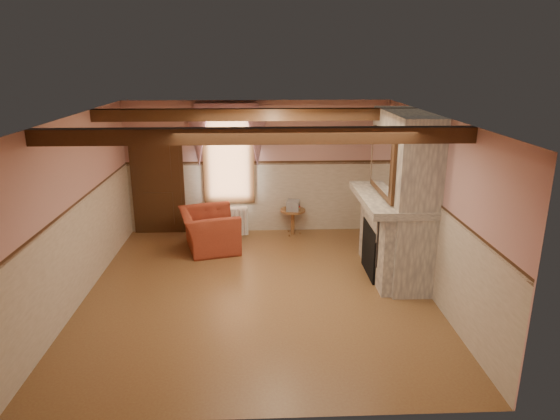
{
  "coord_description": "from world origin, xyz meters",
  "views": [
    {
      "loc": [
        0.04,
        -7.36,
        3.62
      ],
      "look_at": [
        0.39,
        0.8,
        1.12
      ],
      "focal_mm": 32.0,
      "sensor_mm": 36.0,
      "label": 1
    }
  ],
  "objects_px": {
    "bowl": "(389,190)",
    "armchair": "(209,230)",
    "side_table": "(293,222)",
    "oil_lamp": "(386,181)",
    "mantel_clock": "(380,178)",
    "radiator": "(231,222)"
  },
  "relations": [
    {
      "from": "armchair",
      "to": "bowl",
      "type": "relative_size",
      "value": 3.37
    },
    {
      "from": "oil_lamp",
      "to": "mantel_clock",
      "type": "bearing_deg",
      "value": 90.0
    },
    {
      "from": "side_table",
      "to": "mantel_clock",
      "type": "distance_m",
      "value": 2.34
    },
    {
      "from": "armchair",
      "to": "side_table",
      "type": "distance_m",
      "value": 1.88
    },
    {
      "from": "radiator",
      "to": "oil_lamp",
      "type": "bearing_deg",
      "value": -42.63
    },
    {
      "from": "side_table",
      "to": "bowl",
      "type": "height_order",
      "value": "bowl"
    },
    {
      "from": "bowl",
      "to": "mantel_clock",
      "type": "distance_m",
      "value": 0.62
    },
    {
      "from": "side_table",
      "to": "mantel_clock",
      "type": "relative_size",
      "value": 2.29
    },
    {
      "from": "side_table",
      "to": "oil_lamp",
      "type": "distance_m",
      "value": 2.6
    },
    {
      "from": "radiator",
      "to": "oil_lamp",
      "type": "xyz_separation_m",
      "value": [
        2.81,
        -1.69,
        1.26
      ]
    },
    {
      "from": "side_table",
      "to": "radiator",
      "type": "relative_size",
      "value": 0.79
    },
    {
      "from": "bowl",
      "to": "mantel_clock",
      "type": "bearing_deg",
      "value": 90.0
    },
    {
      "from": "armchair",
      "to": "bowl",
      "type": "bearing_deg",
      "value": -123.87
    },
    {
      "from": "side_table",
      "to": "radiator",
      "type": "height_order",
      "value": "radiator"
    },
    {
      "from": "armchair",
      "to": "bowl",
      "type": "height_order",
      "value": "bowl"
    },
    {
      "from": "side_table",
      "to": "bowl",
      "type": "distance_m",
      "value": 2.71
    },
    {
      "from": "bowl",
      "to": "armchair",
      "type": "bearing_deg",
      "value": 160.77
    },
    {
      "from": "radiator",
      "to": "oil_lamp",
      "type": "relative_size",
      "value": 2.5
    },
    {
      "from": "mantel_clock",
      "to": "side_table",
      "type": "bearing_deg",
      "value": 139.28
    },
    {
      "from": "armchair",
      "to": "mantel_clock",
      "type": "distance_m",
      "value": 3.43
    },
    {
      "from": "bowl",
      "to": "oil_lamp",
      "type": "relative_size",
      "value": 1.28
    },
    {
      "from": "side_table",
      "to": "mantel_clock",
      "type": "height_order",
      "value": "mantel_clock"
    }
  ]
}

